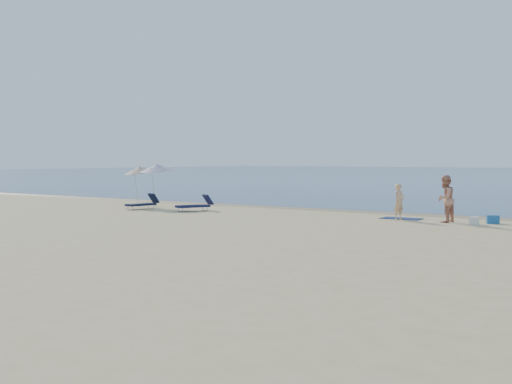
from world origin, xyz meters
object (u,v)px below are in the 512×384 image
Objects in this scene: person_left at (399,202)px; blue_cooler at (493,219)px; person_right at (445,199)px; umbrella_near at (157,168)px.

person_left reaches higher than blue_cooler.
person_left is 0.80× the size of person_right.
person_right is (1.94, 0.08, 0.19)m from person_left.
person_right is at bearing 7.94° from umbrella_near.
person_right is 4.04× the size of blue_cooler.
umbrella_near is (-17.20, -1.14, 1.96)m from blue_cooler.
person_left is 13.59m from umbrella_near.
blue_cooler is (1.74, 0.63, -0.80)m from person_right.
umbrella_near is (-15.46, -0.51, 1.16)m from person_right.
blue_cooler is at bearing -63.52° from person_left.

